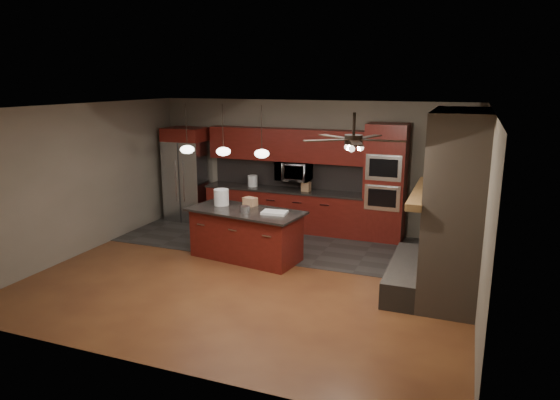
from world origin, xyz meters
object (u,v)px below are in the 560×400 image
at_px(counter_box, 306,187).
at_px(paint_can, 245,209).
at_px(kitchen_island, 246,234).
at_px(microwave, 294,171).
at_px(refrigerator, 187,174).
at_px(white_bucket, 221,197).
at_px(counter_bucket, 253,181).
at_px(oven_tower, 385,183).
at_px(cardboard_box, 250,202).
at_px(paint_tray, 275,213).

bearing_deg(counter_box, paint_can, -94.80).
bearing_deg(kitchen_island, counter_box, 84.39).
relative_size(microwave, kitchen_island, 0.33).
xyz_separation_m(refrigerator, white_bucket, (1.81, -1.77, -0.01)).
relative_size(refrigerator, paint_can, 13.11).
bearing_deg(microwave, white_bucket, -112.10).
height_order(white_bucket, counter_bucket, white_bucket).
height_order(counter_bucket, counter_box, counter_bucket).
height_order(oven_tower, kitchen_island, oven_tower).
height_order(oven_tower, refrigerator, oven_tower).
relative_size(cardboard_box, counter_bucket, 0.97).
bearing_deg(counter_bucket, paint_tray, -57.07).
xyz_separation_m(microwave, counter_box, (0.32, -0.10, -0.30)).
xyz_separation_m(paint_tray, counter_box, (-0.08, 2.03, 0.06)).
relative_size(counter_bucket, counter_box, 1.25).
bearing_deg(paint_can, kitchen_island, 113.68).
bearing_deg(paint_tray, oven_tower, 47.70).
bearing_deg(refrigerator, oven_tower, 0.93).
bearing_deg(white_bucket, microwave, 67.90).
bearing_deg(paint_can, microwave, 86.61).
xyz_separation_m(microwave, paint_tray, (0.39, -2.13, -0.36)).
bearing_deg(cardboard_box, counter_box, 89.51).
xyz_separation_m(white_bucket, paint_tray, (1.16, -0.23, -0.13)).
height_order(microwave, paint_can, microwave).
bearing_deg(cardboard_box, microwave, 100.38).
bearing_deg(counter_box, microwave, 169.60).
xyz_separation_m(refrigerator, paint_can, (2.45, -2.09, -0.10)).
bearing_deg(counter_bucket, refrigerator, -177.14).
height_order(oven_tower, counter_box, oven_tower).
bearing_deg(counter_box, kitchen_island, -97.27).
relative_size(paint_tray, cardboard_box, 1.80).
distance_m(oven_tower, cardboard_box, 2.80).
relative_size(paint_can, counter_bucket, 0.66).
relative_size(oven_tower, cardboard_box, 9.89).
distance_m(white_bucket, counter_bucket, 1.86).
relative_size(microwave, cardboard_box, 3.04).
bearing_deg(white_bucket, paint_can, -26.58).
height_order(microwave, cardboard_box, microwave).
height_order(refrigerator, cardboard_box, refrigerator).
bearing_deg(paint_tray, refrigerator, 141.11).
distance_m(refrigerator, counter_bucket, 1.63).
distance_m(microwave, counter_box, 0.45).
distance_m(paint_tray, cardboard_box, 0.75).
relative_size(oven_tower, paint_can, 14.46).
bearing_deg(kitchen_island, microwave, 93.51).
height_order(oven_tower, counter_bucket, oven_tower).
distance_m(cardboard_box, counter_bucket, 1.83).
xyz_separation_m(paint_tray, counter_bucket, (-1.35, 2.08, 0.08)).
distance_m(refrigerator, kitchen_island, 3.14).
bearing_deg(oven_tower, paint_can, -134.25).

